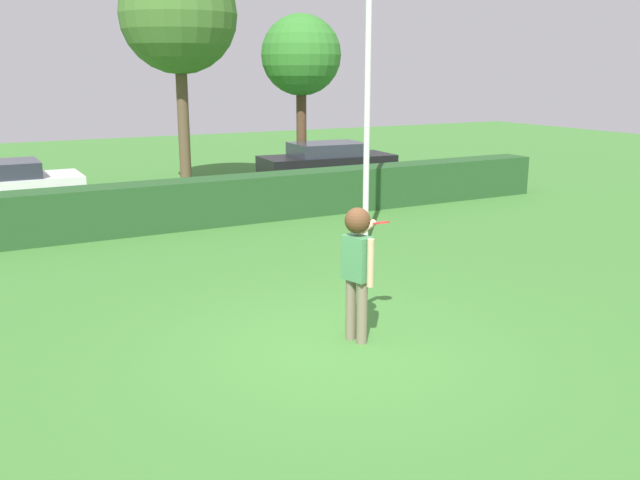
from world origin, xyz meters
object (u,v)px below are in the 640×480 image
Objects in this scene: person at (358,258)px; lamppost at (368,54)px; parked_car_black at (327,161)px; birch_tree at (301,56)px; maple_tree at (178,15)px; frisbee at (381,223)px.

lamppost is at bearing 56.82° from person.
person is 5.83m from lamppost.
person is 13.30m from parked_car_black.
parked_car_black is 0.83× the size of birch_tree.
lamppost is 9.01m from birch_tree.
person is 0.27× the size of maple_tree.
lamppost is at bearing -108.57° from birch_tree.
frisbee is 0.03× the size of maple_tree.
birch_tree is at bearing 108.56° from parked_car_black.
birch_tree is 0.78× the size of maple_tree.
person is 14.37m from birch_tree.
person is at bearing -113.90° from birch_tree.
frisbee is 0.05× the size of parked_car_black.
birch_tree reaches higher than parked_car_black.
frisbee is 12.83m from parked_car_black.
person is 0.34× the size of birch_tree.
birch_tree is at bearing 66.10° from person.
frisbee is 12.66m from maple_tree.
lamppost reaches higher than parked_car_black.
lamppost is at bearing -113.40° from parked_car_black.
lamppost reaches higher than frisbee.
frisbee is 13.85m from birch_tree.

